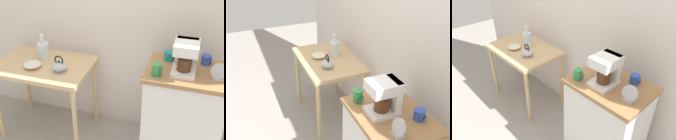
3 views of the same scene
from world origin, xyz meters
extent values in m
cube|color=tan|center=(-0.60, 0.07, 0.75)|extent=(0.89, 0.60, 0.04)
cylinder|color=tan|center=(-0.19, -0.19, 0.37)|extent=(0.04, 0.04, 0.73)
cylinder|color=tan|center=(-1.00, 0.33, 0.37)|extent=(0.04, 0.04, 0.73)
cylinder|color=tan|center=(-0.19, 0.33, 0.37)|extent=(0.04, 0.04, 0.73)
cube|color=white|center=(0.71, 0.06, 0.45)|extent=(0.63, 0.47, 0.89)
cube|color=#9E7044|center=(0.71, 0.06, 0.91)|extent=(0.66, 0.50, 0.04)
cylinder|color=beige|center=(-0.66, -0.02, 0.77)|extent=(0.07, 0.07, 0.01)
ellipsoid|color=beige|center=(-0.66, -0.02, 0.80)|extent=(0.16, 0.16, 0.04)
cylinder|color=#B2B5BA|center=(-0.39, -0.01, 0.78)|extent=(0.11, 0.11, 0.01)
ellipsoid|color=#B2B5BA|center=(-0.39, -0.01, 0.82)|extent=(0.13, 0.13, 0.08)
cone|color=#B2B5BA|center=(-0.33, -0.01, 0.83)|extent=(0.07, 0.03, 0.05)
sphere|color=black|center=(-0.39, -0.01, 0.87)|extent=(0.02, 0.02, 0.02)
torus|color=black|center=(-0.39, -0.01, 0.88)|extent=(0.09, 0.01, 0.09)
cylinder|color=silver|center=(-0.64, 0.17, 0.85)|extent=(0.11, 0.11, 0.17)
cylinder|color=silver|center=(-0.64, 0.17, 0.98)|extent=(0.04, 0.04, 0.09)
cube|color=white|center=(0.67, 0.01, 0.94)|extent=(0.18, 0.22, 0.03)
cube|color=white|center=(0.67, 0.09, 1.06)|extent=(0.16, 0.05, 0.26)
cube|color=white|center=(0.67, 0.01, 1.15)|extent=(0.18, 0.22, 0.08)
cylinder|color=#4C2D19|center=(0.67, 0.00, 1.01)|extent=(0.11, 0.11, 0.10)
cylinder|color=#2D4CAD|center=(0.83, 0.21, 0.97)|extent=(0.08, 0.08, 0.08)
torus|color=#2D4CAD|center=(0.87, 0.21, 0.97)|extent=(0.01, 0.05, 0.05)
cylinder|color=teal|center=(0.53, 0.19, 0.97)|extent=(0.09, 0.09, 0.08)
torus|color=teal|center=(0.58, 0.19, 0.97)|extent=(0.01, 0.05, 0.05)
cylinder|color=#338C4C|center=(0.47, -0.09, 0.98)|extent=(0.07, 0.07, 0.10)
torus|color=#338C4C|center=(0.51, -0.09, 0.98)|extent=(0.01, 0.06, 0.06)
cube|color=#B2B5BA|center=(0.92, -0.02, 0.94)|extent=(0.08, 0.06, 0.02)
cylinder|color=#B2B5BA|center=(0.92, -0.02, 1.00)|extent=(0.12, 0.05, 0.12)
cylinder|color=black|center=(0.92, -0.02, 1.00)|extent=(0.10, 0.04, 0.10)
camera|label=1|loc=(0.73, -2.04, 2.07)|focal=46.97mm
camera|label=2|loc=(2.08, -0.91, 2.17)|focal=45.96mm
camera|label=3|loc=(1.49, -1.21, 1.98)|focal=34.70mm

